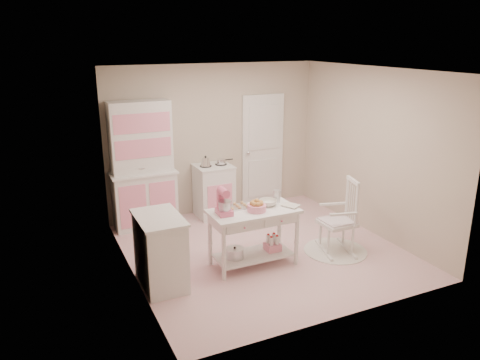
% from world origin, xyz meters
% --- Properties ---
extents(room_shell, '(3.84, 3.84, 2.62)m').
position_xyz_m(room_shell, '(0.00, 0.00, 1.65)').
color(room_shell, pink).
rests_on(room_shell, ground).
extents(door, '(0.82, 0.05, 2.04)m').
position_xyz_m(door, '(0.95, 1.87, 1.02)').
color(door, silver).
rests_on(door, ground).
extents(hutch, '(1.06, 0.50, 2.08)m').
position_xyz_m(hutch, '(-1.33, 1.66, 1.04)').
color(hutch, silver).
rests_on(hutch, ground).
extents(stove, '(0.62, 0.57, 0.92)m').
position_xyz_m(stove, '(-0.13, 1.61, 0.46)').
color(stove, silver).
rests_on(stove, ground).
extents(base_cabinet, '(0.54, 0.84, 0.92)m').
position_xyz_m(base_cabinet, '(-1.63, -0.33, 0.46)').
color(base_cabinet, silver).
rests_on(base_cabinet, ground).
extents(lace_rug, '(0.92, 0.92, 0.01)m').
position_xyz_m(lace_rug, '(0.95, -0.47, 0.01)').
color(lace_rug, white).
rests_on(lace_rug, ground).
extents(rocking_chair, '(0.65, 0.82, 1.10)m').
position_xyz_m(rocking_chair, '(0.95, -0.47, 0.55)').
color(rocking_chair, silver).
rests_on(rocking_chair, ground).
extents(work_table, '(1.20, 0.60, 0.80)m').
position_xyz_m(work_table, '(-0.33, -0.33, 0.40)').
color(work_table, silver).
rests_on(work_table, ground).
extents(stand_mixer, '(0.21, 0.29, 0.34)m').
position_xyz_m(stand_mixer, '(-0.75, -0.31, 0.97)').
color(stand_mixer, '#DF5E85').
rests_on(stand_mixer, work_table).
extents(cookie_tray, '(0.34, 0.24, 0.02)m').
position_xyz_m(cookie_tray, '(-0.48, -0.15, 0.81)').
color(cookie_tray, silver).
rests_on(cookie_tray, work_table).
extents(bread_basket, '(0.25, 0.25, 0.09)m').
position_xyz_m(bread_basket, '(-0.31, -0.38, 0.85)').
color(bread_basket, pink).
rests_on(bread_basket, work_table).
extents(mixing_bowl, '(0.25, 0.25, 0.08)m').
position_xyz_m(mixing_bowl, '(-0.07, -0.25, 0.84)').
color(mixing_bowl, silver).
rests_on(mixing_bowl, work_table).
extents(metal_pitcher, '(0.10, 0.10, 0.17)m').
position_xyz_m(metal_pitcher, '(0.11, -0.17, 0.89)').
color(metal_pitcher, silver).
rests_on(metal_pitcher, work_table).
extents(recipe_book, '(0.26, 0.29, 0.02)m').
position_xyz_m(recipe_book, '(0.12, -0.45, 0.81)').
color(recipe_book, silver).
rests_on(recipe_book, work_table).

